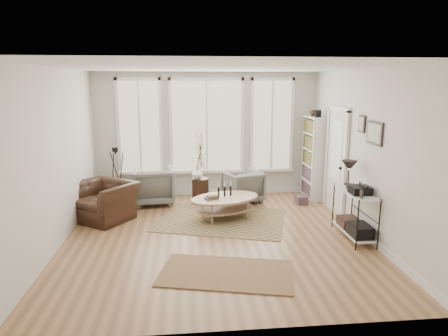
{
  "coord_description": "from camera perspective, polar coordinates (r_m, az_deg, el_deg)",
  "views": [
    {
      "loc": [
        -0.5,
        -6.62,
        2.66
      ],
      "look_at": [
        0.2,
        0.6,
        1.1
      ],
      "focal_mm": 32.0,
      "sensor_mm": 36.0,
      "label": 1
    }
  ],
  "objects": [
    {
      "name": "book_stack_far",
      "position": [
        9.09,
        11.02,
        -4.65
      ],
      "size": [
        0.19,
        0.23,
        0.14
      ],
      "primitive_type": "cube",
      "rotation": [
        0.0,
        0.0,
        0.1
      ],
      "color": "brown",
      "rests_on": "ground"
    },
    {
      "name": "bookcase",
      "position": [
        9.47,
        12.61,
        1.48
      ],
      "size": [
        0.31,
        0.85,
        2.06
      ],
      "color": "white",
      "rests_on": "ground"
    },
    {
      "name": "wall_art",
      "position": [
        7.1,
        20.27,
        5.05
      ],
      "size": [
        0.04,
        0.88,
        0.44
      ],
      "color": "black",
      "rests_on": "ground"
    },
    {
      "name": "door",
      "position": [
        8.49,
        15.75,
        1.25
      ],
      "size": [
        0.09,
        1.06,
        2.22
      ],
      "color": "silver",
      "rests_on": "ground"
    },
    {
      "name": "coffee_table",
      "position": [
        7.92,
        0.08,
        -4.85
      ],
      "size": [
        1.61,
        1.32,
        0.64
      ],
      "color": "tan",
      "rests_on": "ground"
    },
    {
      "name": "bay_window",
      "position": [
        9.4,
        -2.48,
        5.71
      ],
      "size": [
        4.14,
        0.12,
        2.24
      ],
      "color": "tan",
      "rests_on": "ground"
    },
    {
      "name": "room",
      "position": [
        6.78,
        -1.05,
        1.65
      ],
      "size": [
        5.5,
        5.54,
        2.9
      ],
      "color": "#A5744A",
      "rests_on": "ground"
    },
    {
      "name": "side_table",
      "position": [
        8.85,
        -3.44,
        -0.26
      ],
      "size": [
        0.38,
        0.38,
        1.58
      ],
      "color": "#331D13",
      "rests_on": "ground"
    },
    {
      "name": "book_stack_near",
      "position": [
        9.11,
        10.99,
        -4.46
      ],
      "size": [
        0.24,
        0.3,
        0.18
      ],
      "primitive_type": "cube",
      "rotation": [
        0.0,
        0.0,
        0.06
      ],
      "color": "brown",
      "rests_on": "ground"
    },
    {
      "name": "rug_runner",
      "position": [
        5.86,
        0.34,
        -14.72
      ],
      "size": [
        2.05,
        1.44,
        0.01
      ],
      "primitive_type": "cube",
      "rotation": [
        0.0,
        0.0,
        -0.23
      ],
      "color": "brown",
      "rests_on": "ground"
    },
    {
      "name": "low_shelf",
      "position": [
        7.27,
        18.16,
        -5.67
      ],
      "size": [
        0.38,
        1.08,
        1.3
      ],
      "color": "white",
      "rests_on": "ground"
    },
    {
      "name": "accent_chair",
      "position": [
        8.24,
        -16.89,
        -4.53
      ],
      "size": [
        1.5,
        1.47,
        0.74
      ],
      "primitive_type": "imported",
      "rotation": [
        0.0,
        0.0,
        -0.61
      ],
      "color": "#331D13",
      "rests_on": "ground"
    },
    {
      "name": "vase",
      "position": [
        8.85,
        -3.84,
        -0.8
      ],
      "size": [
        0.25,
        0.25,
        0.23
      ],
      "primitive_type": "imported",
      "rotation": [
        0.0,
        0.0,
        0.12
      ],
      "color": "silver",
      "rests_on": "side_table"
    },
    {
      "name": "tripod_camera",
      "position": [
        9.25,
        -15.04,
        -1.29
      ],
      "size": [
        0.44,
        0.44,
        1.25
      ],
      "color": "black",
      "rests_on": "ground"
    },
    {
      "name": "armchair_right",
      "position": [
        9.04,
        2.67,
        -2.63
      ],
      "size": [
        0.99,
        1.01,
        0.71
      ],
      "primitive_type": "imported",
      "rotation": [
        0.0,
        0.0,
        3.51
      ],
      "color": "slate",
      "rests_on": "ground"
    },
    {
      "name": "armchair_left",
      "position": [
        9.03,
        -10.05,
        -2.51
      ],
      "size": [
        0.96,
        0.98,
        0.81
      ],
      "primitive_type": "imported",
      "rotation": [
        0.0,
        0.0,
        3.25
      ],
      "color": "slate",
      "rests_on": "ground"
    },
    {
      "name": "rug_main",
      "position": [
        7.94,
        -0.34,
        -7.38
      ],
      "size": [
        2.84,
        2.43,
        0.01
      ],
      "primitive_type": "cube",
      "rotation": [
        0.0,
        0.0,
        -0.29
      ],
      "color": "brown",
      "rests_on": "ground"
    }
  ]
}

